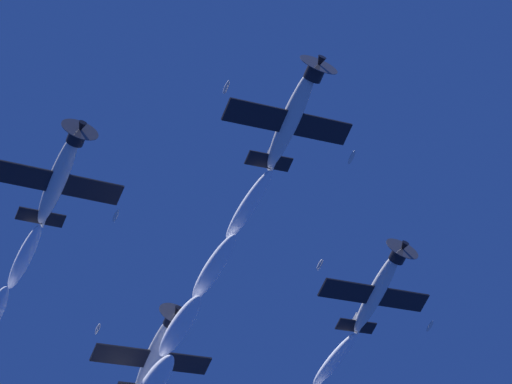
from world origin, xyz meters
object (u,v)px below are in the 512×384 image
object	(u,v)px
airplane_lead	(293,115)
airplane_left_wingman	(378,289)
airplane_right_wingman	(59,175)
airplane_slot_tail	(156,353)

from	to	relation	value
airplane_lead	airplane_left_wingman	xyz separation A→B (m)	(17.77, -2.75, 2.90)
airplane_lead	airplane_right_wingman	distance (m)	16.64
airplane_lead	airplane_left_wingman	distance (m)	18.22
airplane_lead	airplane_right_wingman	bearing A→B (deg)	85.62
airplane_lead	airplane_right_wingman	xyz separation A→B (m)	(1.27, 16.58, 0.66)
airplane_left_wingman	airplane_slot_tail	bearing A→B (deg)	89.54
airplane_left_wingman	airplane_slot_tail	size ratio (longest dim) A/B	1.00
airplane_lead	airplane_slot_tail	bearing A→B (deg)	39.10
airplane_right_wingman	airplane_slot_tail	size ratio (longest dim) A/B	1.00
airplane_right_wingman	airplane_left_wingman	bearing A→B (deg)	-49.51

